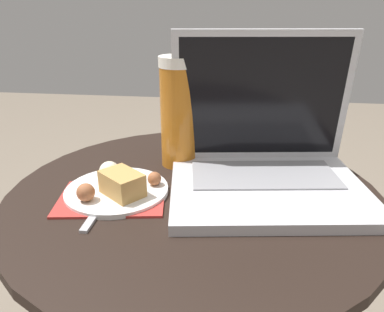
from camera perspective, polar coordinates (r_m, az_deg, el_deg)
The scene contains 6 objects.
table at distance 0.74m, azimuth 0.26°, elevation -15.43°, with size 0.65×0.65×0.56m.
napkin at distance 0.64m, azimuth -12.10°, elevation -6.32°, with size 0.19×0.15×0.00m.
laptop at distance 0.67m, azimuth 11.09°, elevation -0.08°, with size 0.36×0.30×0.26m.
beer_glass at distance 0.73m, azimuth -2.05°, elevation 6.65°, with size 0.07×0.07×0.22m.
snack_plate at distance 0.65m, azimuth -11.35°, elevation -4.59°, with size 0.18×0.18×0.05m.
fork at distance 0.65m, azimuth -12.78°, elevation -6.05°, with size 0.02×0.18×0.00m.
Camera 1 is at (0.07, -0.58, 0.87)m, focal length 35.00 mm.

